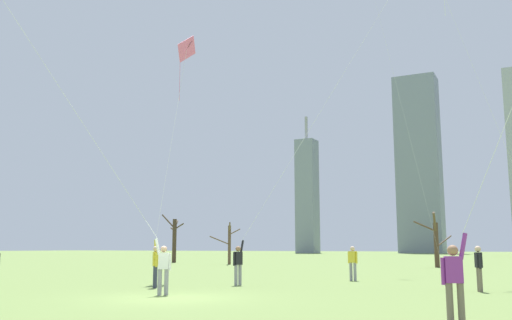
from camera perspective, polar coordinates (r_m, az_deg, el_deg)
ground_plane at (r=18.09m, az=-8.77°, el=-13.79°), size 400.00×400.00×0.00m
kite_flyer_far_back_orange at (r=12.56m, az=22.98°, el=-1.78°), size 6.24×1.88×14.95m
kite_flyer_foreground_left_yellow at (r=25.02m, az=3.57°, el=-1.23°), size 8.48×9.91×20.63m
kite_flyer_midfield_left_green at (r=19.00m, az=-12.32°, el=-5.94°), size 5.34×5.33×11.88m
kite_flyer_foreground_right_pink at (r=24.47m, az=-9.16°, el=-2.98°), size 3.18×6.89×12.88m
bystander_far_off_by_trees at (r=21.83m, az=21.81°, el=-10.03°), size 0.30×0.49×1.62m
bystander_watching_nearby at (r=27.36m, az=9.86°, el=-10.17°), size 0.50×0.27×1.62m
distant_kite_drifting_right_white at (r=31.03m, az=20.17°, el=11.79°), size 4.65×6.00×14.80m
bare_tree_rightmost at (r=46.71m, az=17.91°, el=-7.90°), size 2.61×3.22×4.29m
bare_tree_right_of_center at (r=59.24m, az=-8.36°, el=-7.86°), size 2.75×1.70×5.04m
bare_tree_left_of_center at (r=52.42m, az=-2.79°, el=-8.44°), size 2.27×1.97×3.84m
skyline_mid_tower_right at (r=155.69m, az=16.29°, el=-0.37°), size 11.14×7.98×47.41m
skyline_slender_spire at (r=150.79m, az=5.25°, el=-3.63°), size 5.17×5.06×37.02m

